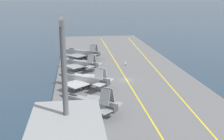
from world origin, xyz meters
name	(u,v)px	position (x,y,z in m)	size (l,w,h in m)	color
ground_plane	(127,81)	(0.00, 0.00, 0.00)	(2000.00, 2000.00, 0.00)	#23384C
carrier_deck	(127,81)	(0.00, 0.00, 0.20)	(181.08, 42.87, 0.40)	slate
deck_stripe_foul_line	(164,78)	(0.00, -11.79, 0.40)	(162.97, 0.36, 0.01)	yellow
deck_stripe_centerline	(127,80)	(0.00, 0.00, 0.40)	(162.97, 0.36, 0.01)	yellow
parked_jet_nearest	(87,102)	(-22.31, 13.12, 2.83)	(13.39, 14.82, 6.59)	gray
parked_jet_second	(83,79)	(-5.37, 13.47, 3.03)	(14.05, 16.14, 6.34)	#A8AAAF
parked_jet_third	(80,63)	(13.53, 13.88, 2.87)	(12.68, 14.17, 5.96)	gray
parked_jet_fourth	(81,52)	(30.81, 13.08, 2.99)	(13.73, 16.77, 6.19)	gray
crew_white_vest	(125,63)	(16.65, -2.62, 1.36)	(0.44, 0.36, 1.74)	#4C473D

